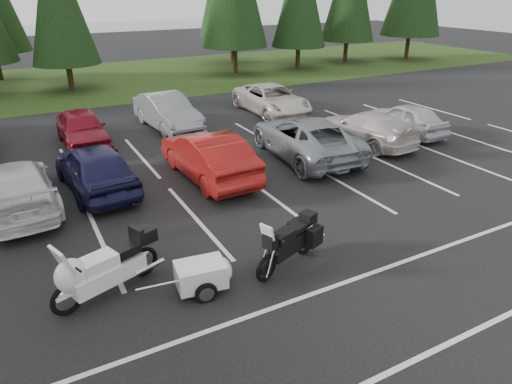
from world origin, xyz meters
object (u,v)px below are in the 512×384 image
object	(u,v)px
car_near_7	(366,128)
touring_motorcycle	(105,263)
car_near_4	(95,168)
cargo_trailer	(201,277)
car_near_8	(406,119)
car_far_2	(82,128)
car_far_4	(272,99)
car_near_3	(16,187)
car_far_3	(168,112)
adventure_motorcycle	(287,240)
car_near_6	(305,137)
car_near_5	(208,156)

from	to	relation	value
car_near_7	touring_motorcycle	xyz separation A→B (m)	(-11.91, -5.45, 0.11)
car_near_4	touring_motorcycle	world-z (taller)	car_near_4
cargo_trailer	car_near_8	bearing A→B (deg)	34.82
car_far_2	touring_motorcycle	xyz separation A→B (m)	(-1.26, -10.92, 0.06)
car_far_4	car_far_2	bearing A→B (deg)	-174.69
cargo_trailer	car_far_2	bearing A→B (deg)	100.08
touring_motorcycle	car_near_3	bearing A→B (deg)	85.66
car_far_2	car_far_4	world-z (taller)	car_far_2
car_far_2	car_near_4	bearing A→B (deg)	-95.47
car_far_3	adventure_motorcycle	world-z (taller)	car_far_3
car_near_3	car_near_4	world-z (taller)	car_near_4
car_near_3	car_far_3	bearing A→B (deg)	-141.19
car_near_4	car_far_3	world-z (taller)	car_near_4
car_near_4	car_near_7	xyz separation A→B (m)	(11.05, -0.42, -0.11)
car_far_2	cargo_trailer	xyz separation A→B (m)	(0.56, -11.81, -0.38)
adventure_motorcycle	car_near_7	bearing A→B (deg)	18.43
car_near_6	car_far_3	distance (m)	7.24
adventure_motorcycle	car_far_2	bearing A→B (deg)	82.41
car_near_6	car_near_7	bearing A→B (deg)	-172.46
car_near_4	car_near_7	bearing A→B (deg)	172.98
car_near_5	touring_motorcycle	distance (m)	6.84
car_near_3	adventure_motorcycle	xyz separation A→B (m)	(5.51, -6.51, 0.01)
car_near_4	car_far_2	distance (m)	5.06
car_near_5	car_near_7	distance (m)	7.38
car_near_6	car_far_2	distance (m)	9.35
car_far_4	adventure_motorcycle	world-z (taller)	adventure_motorcycle
car_near_8	car_near_4	bearing A→B (deg)	1.45
car_far_4	cargo_trailer	distance (m)	15.62
car_near_3	car_near_5	size ratio (longest dim) A/B	1.01
car_near_7	touring_motorcycle	bearing A→B (deg)	18.67
car_far_2	cargo_trailer	size ratio (longest dim) A/B	2.78
car_near_8	car_far_4	xyz separation A→B (m)	(-3.55, 6.08, 0.03)
car_near_6	car_near_7	size ratio (longest dim) A/B	1.20
car_near_4	car_near_6	xyz separation A→B (m)	(7.88, -0.55, -0.00)
cargo_trailer	adventure_motorcycle	bearing A→B (deg)	5.46
touring_motorcycle	cargo_trailer	world-z (taller)	touring_motorcycle
car_far_3	car_far_4	distance (m)	5.73
car_far_3	car_near_6	bearing A→B (deg)	-66.06
car_far_4	car_far_3	bearing A→B (deg)	-178.46
car_far_3	car_near_8	bearing A→B (deg)	-37.77
cargo_trailer	adventure_motorcycle	distance (m)	2.22
car_near_5	car_near_7	world-z (taller)	car_near_5
car_near_5	car_near_8	size ratio (longest dim) A/B	1.21
car_near_4	cargo_trailer	world-z (taller)	car_near_4
cargo_trailer	car_near_5	bearing A→B (deg)	72.99
car_near_6	cargo_trailer	size ratio (longest dim) A/B	3.66
car_near_8	cargo_trailer	bearing A→B (deg)	29.63
car_near_3	car_far_4	distance (m)	13.93
touring_motorcycle	car_far_4	bearing A→B (deg)	27.61
adventure_motorcycle	touring_motorcycle	bearing A→B (deg)	145.95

